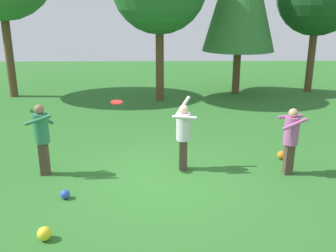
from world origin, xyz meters
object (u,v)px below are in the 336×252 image
at_px(frisbee, 117,102).
at_px(ball_orange, 281,155).
at_px(ball_yellow, 44,234).
at_px(person_catcher, 42,134).
at_px(person_bystander, 291,136).
at_px(person_thrower, 183,132).
at_px(ball_blue, 65,194).

height_order(frisbee, ball_orange, frisbee).
relative_size(frisbee, ball_yellow, 1.47).
relative_size(person_catcher, ball_yellow, 6.96).
bearing_deg(person_bystander, ball_yellow, 30.82).
height_order(person_thrower, ball_blue, person_thrower).
bearing_deg(ball_orange, frisbee, -171.07).
distance_m(person_catcher, ball_orange, 6.01).
bearing_deg(person_catcher, ball_orange, 2.74).
relative_size(person_catcher, frisbee, 4.74).
relative_size(person_bystander, ball_orange, 7.19).
bearing_deg(frisbee, person_bystander, -3.45).
bearing_deg(frisbee, person_catcher, -174.95).
height_order(person_bystander, frisbee, frisbee).
bearing_deg(person_catcher, ball_yellow, -79.31).
bearing_deg(ball_yellow, ball_orange, 34.16).
distance_m(person_thrower, ball_yellow, 3.94).
bearing_deg(ball_yellow, ball_blue, 90.09).
relative_size(person_thrower, person_bystander, 1.12).
distance_m(person_bystander, ball_orange, 1.23).
bearing_deg(frisbee, ball_blue, -125.52).
relative_size(person_thrower, person_catcher, 1.05).
xyz_separation_m(person_thrower, ball_yellow, (-2.52, -2.90, -0.84)).
height_order(person_catcher, ball_yellow, person_catcher).
distance_m(person_catcher, ball_blue, 1.70).
distance_m(frisbee, ball_yellow, 3.39).
distance_m(frisbee, ball_blue, 2.34).
xyz_separation_m(frisbee, ball_orange, (4.15, 0.65, -1.60)).
height_order(ball_orange, ball_blue, ball_orange).
distance_m(person_thrower, ball_blue, 3.04).
distance_m(person_bystander, frisbee, 4.10).
bearing_deg(person_catcher, person_thrower, -1.10).
xyz_separation_m(person_catcher, person_bystander, (5.75, -0.09, -0.06)).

